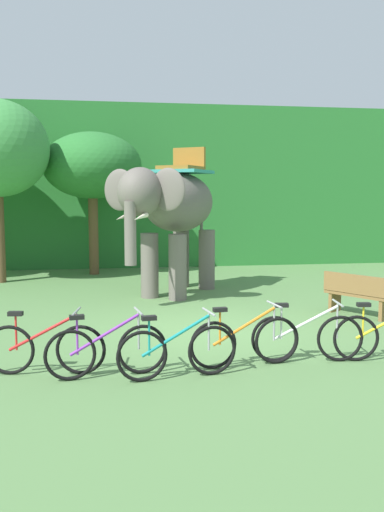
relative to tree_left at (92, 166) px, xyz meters
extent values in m
plane|color=#567F47|center=(2.22, -8.02, -3.45)|extent=(80.00, 80.00, 0.00)
cube|color=#28702D|center=(2.22, 4.38, -0.60)|extent=(36.00, 6.00, 5.70)
cylinder|color=brown|center=(-2.66, -1.32, -2.14)|extent=(0.29, 0.29, 2.62)
cylinder|color=brown|center=(0.00, 0.00, -2.18)|extent=(0.31, 0.31, 2.53)
ellipsoid|color=#28702D|center=(0.00, 0.00, 0.03)|extent=(3.13, 3.13, 2.10)
ellipsoid|color=#665E56|center=(2.25, -3.90, -1.10)|extent=(2.77, 3.19, 1.50)
cylinder|color=#665E56|center=(2.07, -4.87, -2.65)|extent=(0.44, 0.44, 1.60)
cylinder|color=#665E56|center=(1.43, -4.44, -2.65)|extent=(0.44, 0.44, 1.60)
cylinder|color=#665E56|center=(3.06, -3.37, -2.65)|extent=(0.44, 0.44, 1.60)
cylinder|color=#665E56|center=(2.42, -2.94, -2.65)|extent=(0.44, 0.44, 1.60)
ellipsoid|color=#665E56|center=(1.14, -5.57, -0.85)|extent=(1.44, 1.47, 1.10)
ellipsoid|color=#665E56|center=(1.73, -5.79, -0.80)|extent=(0.79, 0.60, 0.96)
ellipsoid|color=#665E56|center=(0.70, -5.10, -0.80)|extent=(0.79, 0.60, 0.96)
cylinder|color=#665E56|center=(0.89, -5.94, -1.75)|extent=(0.26, 0.26, 1.40)
cone|color=beige|center=(1.10, -6.02, -1.40)|extent=(0.41, 0.53, 0.21)
cone|color=beige|center=(0.73, -5.78, -1.40)|extent=(0.41, 0.53, 0.21)
cube|color=teal|center=(2.30, -3.82, -0.32)|extent=(1.83, 1.82, 0.08)
cube|color=olive|center=(2.30, -3.82, -0.23)|extent=(1.36, 1.41, 0.10)
cube|color=olive|center=(2.58, -3.41, 0.05)|extent=(0.80, 0.58, 0.56)
cylinder|color=#665E56|center=(3.03, -2.72, -1.55)|extent=(0.08, 0.08, 0.90)
torus|color=black|center=(-1.03, -10.14, -3.09)|extent=(0.71, 0.16, 0.71)
torus|color=black|center=(-0.04, -10.29, -3.09)|extent=(0.71, 0.16, 0.71)
cylinder|color=red|center=(-0.56, -10.21, -2.84)|extent=(0.97, 0.19, 0.54)
cylinder|color=red|center=(-0.93, -10.15, -2.83)|extent=(0.03, 0.03, 0.52)
cube|color=black|center=(-0.93, -10.15, -2.57)|extent=(0.21, 0.13, 0.06)
cylinder|color=#9E9EA3|center=(-0.09, -10.28, -2.81)|extent=(0.03, 0.03, 0.55)
cylinder|color=#9E9EA3|center=(-0.09, -10.28, -2.54)|extent=(0.11, 0.52, 0.03)
torus|color=black|center=(-0.17, -10.54, -3.09)|extent=(0.71, 0.15, 0.71)
torus|color=black|center=(0.82, -10.40, -3.09)|extent=(0.71, 0.15, 0.71)
cylinder|color=purple|center=(0.30, -10.47, -2.84)|extent=(0.97, 0.18, 0.54)
cylinder|color=purple|center=(-0.07, -10.52, -2.83)|extent=(0.03, 0.03, 0.52)
cube|color=black|center=(-0.07, -10.52, -2.57)|extent=(0.21, 0.13, 0.06)
cylinder|color=#9E9EA3|center=(0.77, -10.40, -2.81)|extent=(0.03, 0.03, 0.55)
cylinder|color=#9E9EA3|center=(0.77, -10.40, -2.54)|extent=(0.11, 0.52, 0.03)
torus|color=black|center=(0.79, -10.74, -3.09)|extent=(0.71, 0.15, 0.71)
torus|color=black|center=(1.78, -10.61, -3.09)|extent=(0.71, 0.15, 0.71)
cylinder|color=teal|center=(1.26, -10.68, -2.84)|extent=(0.97, 0.17, 0.54)
cylinder|color=teal|center=(0.89, -10.73, -2.83)|extent=(0.03, 0.03, 0.52)
cube|color=black|center=(0.89, -10.73, -2.57)|extent=(0.21, 0.13, 0.06)
cylinder|color=#9E9EA3|center=(1.73, -10.62, -2.81)|extent=(0.03, 0.03, 0.55)
cylinder|color=#9E9EA3|center=(1.73, -10.62, -2.54)|extent=(0.10, 0.52, 0.03)
torus|color=black|center=(1.85, -10.35, -3.09)|extent=(0.71, 0.13, 0.71)
torus|color=black|center=(2.84, -10.24, -3.09)|extent=(0.71, 0.13, 0.71)
cylinder|color=orange|center=(2.32, -10.30, -2.84)|extent=(0.97, 0.15, 0.54)
cylinder|color=orange|center=(1.95, -10.34, -2.83)|extent=(0.03, 0.03, 0.52)
cube|color=black|center=(1.95, -10.34, -2.57)|extent=(0.21, 0.12, 0.06)
cylinder|color=#9E9EA3|center=(2.79, -10.24, -2.81)|extent=(0.03, 0.03, 0.55)
cylinder|color=#9E9EA3|center=(2.79, -10.24, -2.54)|extent=(0.09, 0.52, 0.03)
torus|color=black|center=(2.83, -10.15, -3.09)|extent=(0.71, 0.14, 0.71)
torus|color=black|center=(3.83, -10.28, -3.09)|extent=(0.71, 0.14, 0.71)
cylinder|color=silver|center=(3.30, -10.21, -2.84)|extent=(0.97, 0.17, 0.54)
cylinder|color=silver|center=(2.93, -10.16, -2.83)|extent=(0.03, 0.03, 0.52)
cube|color=black|center=(2.93, -10.16, -2.57)|extent=(0.21, 0.13, 0.06)
cylinder|color=#9E9EA3|center=(3.78, -10.27, -2.81)|extent=(0.03, 0.03, 0.55)
cylinder|color=#9E9EA3|center=(3.78, -10.27, -2.54)|extent=(0.10, 0.52, 0.03)
torus|color=black|center=(4.07, -10.31, -3.09)|extent=(0.71, 0.14, 0.71)
cylinder|color=yellow|center=(4.17, -10.32, -2.83)|extent=(0.03, 0.03, 0.52)
cube|color=black|center=(4.17, -10.32, -2.57)|extent=(0.21, 0.12, 0.06)
cube|color=brown|center=(5.59, -7.27, -3.00)|extent=(1.13, 1.49, 0.06)
cube|color=brown|center=(5.44, -7.36, -2.76)|extent=(0.84, 1.31, 0.40)
cube|color=brown|center=(5.28, -6.76, -3.22)|extent=(0.35, 0.26, 0.45)
camera|label=1|loc=(0.29, -18.06, -0.95)|focal=39.00mm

